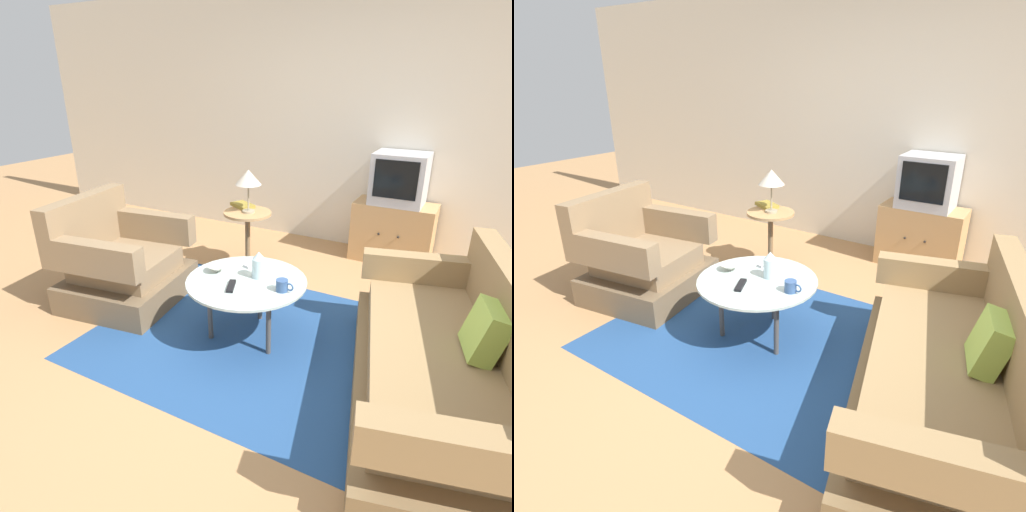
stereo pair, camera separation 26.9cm
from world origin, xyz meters
The scene contains 16 objects.
ground_plane centered at (0.00, 0.00, 0.00)m, with size 16.00×16.00×0.00m, color #AD7F51.
back_wall centered at (0.00, 2.43, 1.35)m, with size 9.00×0.12×2.70m, color beige.
area_rug centered at (-0.12, 0.15, 0.00)m, with size 2.20×1.85×0.00m, color navy.
armchair centered at (-1.36, 0.16, 0.31)m, with size 0.99×1.06×0.89m.
couch centered at (1.24, 0.03, 0.28)m, with size 1.29×2.00×0.84m.
coffee_table centered at (-0.12, 0.15, 0.43)m, with size 0.87×0.87×0.47m.
side_table centered at (-0.70, 1.21, 0.43)m, with size 0.46×0.46×0.60m.
tv_stand centered at (0.50, 2.13, 0.31)m, with size 0.80×0.42×0.62m.
television centered at (0.50, 2.15, 0.87)m, with size 0.51×0.44×0.51m.
table_lamp centered at (-0.69, 1.20, 0.93)m, with size 0.25×0.25×0.41m.
vase centered at (-0.06, 0.23, 0.56)m, with size 0.10×0.10×0.20m.
mug centered at (0.18, 0.12, 0.51)m, with size 0.13×0.08×0.08m.
bowl centered at (-0.38, 0.16, 0.49)m, with size 0.14×0.14×0.05m.
tv_remote_dark centered at (-0.15, 0.00, 0.48)m, with size 0.11×0.18×0.02m.
tv_remote_silver centered at (-0.20, 0.41, 0.48)m, with size 0.09×0.18×0.02m.
book centered at (-0.83, 1.33, 0.62)m, with size 0.28×0.24×0.03m.
Camera 2 is at (1.48, -2.09, 1.82)m, focal length 30.04 mm.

